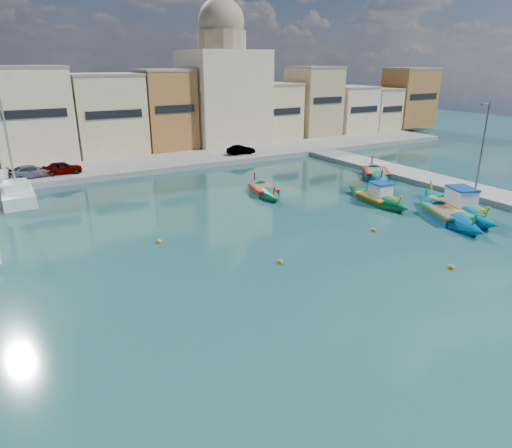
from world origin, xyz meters
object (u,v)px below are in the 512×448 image
object	(u,v)px
church_block	(223,83)
quay_street_lamp	(482,147)
luzzu_cyan_mid	(376,175)
luzzu_blue_south	(447,216)
luzzu_turquoise_cabin	(455,207)
luzzu_blue_cabin	(376,199)
yacht_north	(16,191)
luzzu_green	(264,191)

from	to	relation	value
church_block	quay_street_lamp	bearing A→B (deg)	-77.65
luzzu_cyan_mid	luzzu_blue_south	size ratio (longest dim) A/B	0.93
luzzu_turquoise_cabin	luzzu_cyan_mid	distance (m)	11.89
quay_street_lamp	luzzu_turquoise_cabin	xyz separation A→B (m)	(-5.40, -2.13, -3.94)
luzzu_turquoise_cabin	luzzu_blue_south	xyz separation A→B (m)	(-1.97, -0.79, -0.11)
luzzu_blue_cabin	yacht_north	world-z (taller)	yacht_north
luzzu_cyan_mid	yacht_north	world-z (taller)	yacht_north
church_block	yacht_north	world-z (taller)	church_block
luzzu_green	church_block	bearing A→B (deg)	71.38
quay_street_lamp	luzzu_blue_south	xyz separation A→B (m)	(-7.37, -2.92, -4.05)
luzzu_blue_south	yacht_north	world-z (taller)	yacht_north
church_block	luzzu_green	xyz separation A→B (m)	(-8.08, -23.98, -8.16)
luzzu_green	luzzu_blue_south	world-z (taller)	luzzu_blue_south
luzzu_turquoise_cabin	luzzu_cyan_mid	world-z (taller)	luzzu_turquoise_cabin
luzzu_turquoise_cabin	luzzu_blue_cabin	size ratio (longest dim) A/B	1.31
quay_street_lamp	luzzu_blue_cabin	size ratio (longest dim) A/B	1.00
luzzu_green	yacht_north	xyz separation A→B (m)	(-19.11, 10.31, 0.21)
church_block	luzzu_blue_cabin	bearing A→B (deg)	-92.53
luzzu_cyan_mid	yacht_north	distance (m)	33.91
luzzu_turquoise_cabin	yacht_north	xyz separation A→B (m)	(-29.23, 22.47, 0.06)
luzzu_blue_cabin	yacht_north	xyz separation A→B (m)	(-25.81, 17.42, 0.12)
luzzu_blue_cabin	luzzu_cyan_mid	bearing A→B (deg)	45.91
yacht_north	luzzu_blue_south	bearing A→B (deg)	-40.47
luzzu_turquoise_cabin	luzzu_green	world-z (taller)	luzzu_turquoise_cabin
luzzu_turquoise_cabin	luzzu_blue_cabin	xyz separation A→B (m)	(-3.42, 5.05, -0.06)
luzzu_blue_south	luzzu_cyan_mid	bearing A→B (deg)	68.57
church_block	luzzu_blue_cabin	distance (m)	32.14
luzzu_blue_cabin	luzzu_blue_south	distance (m)	6.01
luzzu_blue_cabin	luzzu_blue_south	bearing A→B (deg)	-76.06
church_block	luzzu_blue_south	size ratio (longest dim) A/B	2.00
quay_street_lamp	luzzu_cyan_mid	distance (m)	10.55
luzzu_turquoise_cabin	yacht_north	world-z (taller)	yacht_north
luzzu_cyan_mid	luzzu_green	distance (m)	13.01
luzzu_blue_south	quay_street_lamp	bearing A→B (deg)	21.62
quay_street_lamp	luzzu_green	bearing A→B (deg)	147.14
luzzu_blue_cabin	yacht_north	size ratio (longest dim) A/B	0.69
luzzu_green	quay_street_lamp	bearing A→B (deg)	-32.86
church_block	luzzu_green	world-z (taller)	church_block
church_block	luzzu_blue_cabin	size ratio (longest dim) A/B	2.40
luzzu_blue_cabin	yacht_north	bearing A→B (deg)	145.99
luzzu_cyan_mid	luzzu_blue_cabin	bearing A→B (deg)	-134.09
luzzu_blue_south	yacht_north	bearing A→B (deg)	139.53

